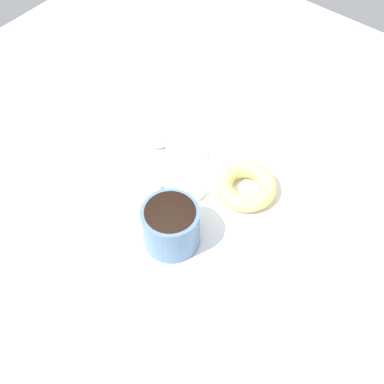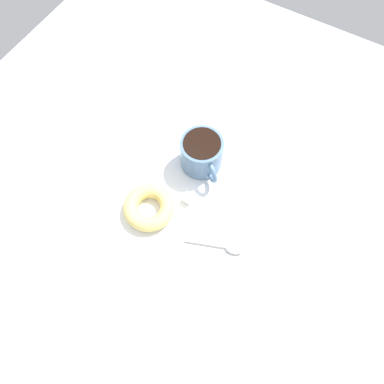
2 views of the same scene
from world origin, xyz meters
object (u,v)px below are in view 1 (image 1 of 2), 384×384
coffee_cup (170,224)px  spoon (163,145)px  donut (246,186)px  sugar_cube (197,193)px

coffee_cup → spoon: 19.42cm
spoon → donut: bearing=-86.8°
coffee_cup → spoon: (13.62, 13.43, -3.36)cm
sugar_cube → donut: bearing=-43.9°
spoon → sugar_cube: bearing=-112.6°
donut → sugar_cube: 7.95cm
coffee_cup → donut: coffee_cup is taller
donut → coffee_cup: bearing=166.5°
spoon → sugar_cube: size_ratio=6.33×
coffee_cup → sugar_cube: size_ratio=5.96×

